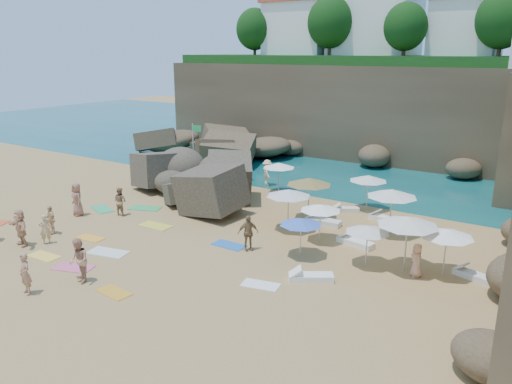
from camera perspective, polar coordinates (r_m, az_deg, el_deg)
The scene contains 46 objects.
ground at distance 25.91m, azimuth -7.40°, elevation -5.11°, with size 120.00×120.00×0.00m, color tan.
seawater at distance 51.60m, azimuth 14.88°, elevation 5.06°, with size 120.00×120.00×0.00m, color #0C4751.
cliff_back at distance 45.70m, azimuth 15.56°, elevation 8.75°, with size 44.00×8.00×8.00m, color brown.
rock_promontory at distance 44.52m, azimuth -4.77°, elevation 3.87°, with size 12.00×7.00×2.00m, color brown, non-canonical shape.
clifftop_buildings at distance 45.91m, azimuth 17.77°, elevation 17.69°, with size 28.48×9.48×7.00m.
clifftop_trees at distance 39.39m, azimuth 17.75°, elevation 18.13°, with size 35.60×23.82×4.40m.
marina_masts at distance 58.44m, azimuth -0.57°, elevation 9.77°, with size 3.10×0.10×6.00m.
rock_outcrop at distance 33.07m, azimuth -7.16°, elevation -0.44°, with size 7.62×5.71×3.05m, color brown, non-canonical shape.
flag_pole at distance 37.02m, azimuth -7.04°, elevation 5.48°, with size 0.80×0.15×4.10m.
parasol_0 at distance 33.20m, azimuth 2.62°, elevation 3.06°, with size 2.15×2.15×2.03m.
parasol_1 at distance 30.25m, azimuth 12.72°, elevation 1.56°, with size 2.24×2.24×2.12m.
parasol_2 at distance 26.30m, azimuth 15.28°, elevation -0.13°, with size 2.56×2.56×2.42m.
parasol_5 at distance 22.34m, azimuth 12.65°, elevation -4.16°, with size 1.98×1.98×1.87m.
parasol_6 at distance 27.91m, azimuth 6.09°, elevation 1.23°, with size 2.54×2.54×2.40m.
parasol_7 at distance 24.78m, azimuth 7.39°, elevation -1.77°, with size 2.03×2.03×1.92m.
parasol_8 at distance 22.25m, azimuth 21.01°, elevation -4.40°, with size 2.21×2.21×2.09m.
parasol_9 at distance 26.12m, azimuth 3.73°, elevation -0.09°, with size 2.36×2.36×2.23m.
parasol_10 at distance 22.86m, azimuth 5.16°, elevation -3.39°, with size 1.96×1.96×1.86m.
parasol_11 at distance 22.07m, azimuth 16.98°, elevation -3.20°, with size 2.62×2.62×2.47m.
lounger_0 at distance 30.13m, azimuth 10.24°, elevation -1.97°, with size 1.54×0.51×0.24m, color silver.
lounger_1 at distance 28.84m, azimuth 14.45°, elevation -3.00°, with size 1.78×0.59×0.28m, color white.
lounger_2 at distance 27.68m, azimuth 7.69°, elevation -3.39°, with size 1.98×0.66×0.31m, color white.
lounger_3 at distance 25.06m, azimuth 11.32°, elevation -5.68°, with size 1.88×0.63×0.29m, color white.
lounger_4 at distance 23.04m, azimuth 23.62°, elevation -8.78°, with size 1.67×0.56×0.26m, color silver.
lounger_5 at distance 21.11m, azimuth 6.30°, elevation -9.69°, with size 1.84×0.61×0.29m, color white.
towel_2 at distance 26.87m, azimuth -18.40°, elevation -5.01°, with size 1.47×0.73×0.03m, color #FF9D28.
towel_3 at distance 31.47m, azimuth -17.19°, elevation -1.86°, with size 1.76×0.88×0.03m, color #2FA564.
towel_4 at distance 25.36m, azimuth -23.07°, elevation -6.76°, with size 1.57×0.78×0.03m, color yellow.
towel_5 at distance 24.77m, azimuth -16.57°, elevation -6.63°, with size 1.90×0.95×0.03m, color silver.
towel_8 at distance 24.65m, azimuth -3.12°, elevation -6.08°, with size 1.67×0.84×0.03m, color blue.
towel_9 at distance 23.60m, azimuth -20.15°, elevation -8.11°, with size 1.73×0.87×0.03m, color #E35880.
towel_10 at distance 20.87m, azimuth -15.90°, elevation -10.96°, with size 1.47×0.74×0.03m, color orange.
towel_11 at distance 30.96m, azimuth -12.56°, elevation -1.81°, with size 1.90×0.95×0.03m, color green.
towel_12 at distance 27.79m, azimuth -11.40°, elevation -3.79°, with size 1.83×0.91×0.03m, color yellow.
towel_13 at distance 20.68m, azimuth 0.51°, elevation -10.57°, with size 1.54×0.77×0.03m, color white.
person_stand_1 at distance 29.85m, azimuth -15.28°, elevation -1.03°, with size 0.81×0.63×1.66m, color #A37B51.
person_stand_2 at distance 35.20m, azimuth 1.30°, elevation 2.23°, with size 1.18×0.49×1.83m, color #F7C68C.
person_stand_3 at distance 23.77m, azimuth -0.92°, elevation -4.69°, with size 1.02×0.43×1.75m, color olive.
person_stand_4 at distance 22.21m, azimuth 17.88°, elevation -7.42°, with size 0.71×0.39×1.46m, color #E29F77.
person_stand_5 at distance 36.90m, azimuth -1.35°, elevation 2.62°, with size 1.41×0.41×1.53m, color tan.
person_stand_6 at distance 26.69m, azimuth -22.96°, elevation -3.91°, with size 0.55×0.36×1.52m, color tan.
person_lie_1 at distance 28.17m, azimuth -22.27°, elevation -4.07°, with size 0.88×1.49×0.36m, color #EBBC85.
person_lie_2 at distance 30.67m, azimuth -19.64°, elevation -2.08°, with size 0.93×1.89×0.51m, color #96604B.
person_lie_3 at distance 27.05m, azimuth -25.17°, elevation -5.10°, with size 1.67×1.80×0.48m, color tan.
person_lie_4 at distance 21.85m, azimuth -24.68°, elevation -10.07°, with size 0.61×1.67×0.40m, color #B07858.
person_lie_5 at distance 21.99m, azimuth -19.46°, elevation -8.87°, with size 0.91×1.86×0.71m, color tan.
Camera 1 is at (15.98, -18.19, 9.22)m, focal length 35.00 mm.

